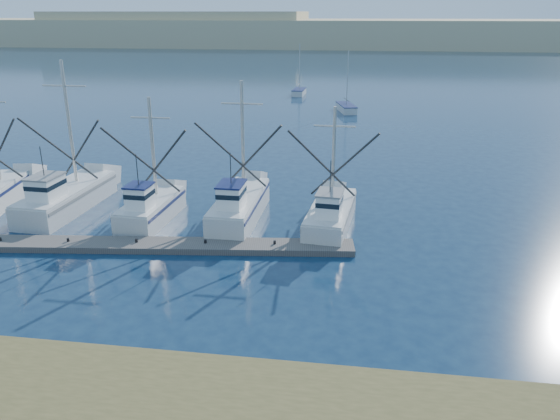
% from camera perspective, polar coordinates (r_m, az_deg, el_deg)
% --- Properties ---
extents(ground, '(500.00, 500.00, 0.00)m').
position_cam_1_polar(ground, '(24.57, -1.42, -11.67)').
color(ground, '#0D223D').
rests_on(ground, ground).
extents(floating_dock, '(27.12, 4.88, 0.36)m').
position_cam_1_polar(floating_dock, '(33.01, -16.40, -3.52)').
color(floating_dock, '#5A5450').
rests_on(floating_dock, ground).
extents(dune_ridge, '(360.00, 60.00, 10.00)m').
position_cam_1_polar(dune_ridge, '(230.76, 7.75, 17.88)').
color(dune_ridge, tan).
rests_on(dune_ridge, ground).
extents(trawler_fleet, '(27.03, 9.19, 9.93)m').
position_cam_1_polar(trawler_fleet, '(37.25, -14.48, 0.69)').
color(trawler_fleet, silver).
rests_on(trawler_fleet, ground).
extents(sailboat_near, '(3.14, 6.00, 8.10)m').
position_cam_1_polar(sailboat_near, '(76.57, 6.93, 10.55)').
color(sailboat_near, silver).
rests_on(sailboat_near, ground).
extents(sailboat_far, '(1.92, 4.88, 8.10)m').
position_cam_1_polar(sailboat_far, '(91.63, 2.00, 12.23)').
color(sailboat_far, silver).
rests_on(sailboat_far, ground).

